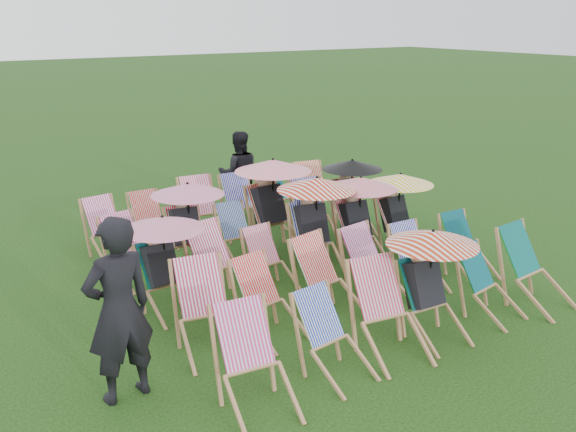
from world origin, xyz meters
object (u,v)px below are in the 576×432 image
deckchair_29 (316,191)px  person_rear (239,173)px  person_left (119,310)px  deckchair_0 (256,363)px  deckchair_5 (537,269)px

deckchair_29 → person_rear: (-1.10, 0.90, 0.30)m
person_left → deckchair_29: bearing=-149.6°
deckchair_0 → person_left: 1.37m
person_rear → person_left: bearing=73.2°
person_left → person_rear: size_ratio=1.18×
person_left → person_rear: bearing=-136.5°
deckchair_5 → deckchair_29: bearing=85.7°
deckchair_29 → person_left: size_ratio=0.53×
deckchair_0 → deckchair_29: size_ratio=0.97×
person_rear → deckchair_5: bearing=125.5°
deckchair_0 → deckchair_5: deckchair_5 is taller
deckchair_0 → person_left: bearing=144.2°
deckchair_0 → deckchair_5: bearing=6.2°
deckchair_5 → person_left: (-5.10, 0.88, 0.43)m
person_left → person_rear: 6.06m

